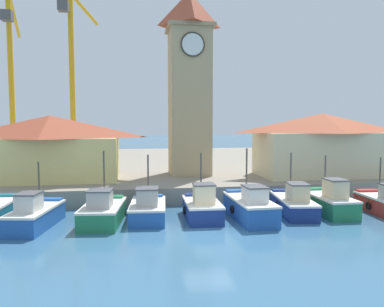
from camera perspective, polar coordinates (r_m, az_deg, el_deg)
name	(u,v)px	position (r m, az deg, el deg)	size (l,w,h in m)	color
ground_plane	(208,234)	(20.03, 2.46, -12.16)	(300.00, 300.00, 0.00)	#386689
quay_wharf	(165,165)	(46.09, -4.19, -1.74)	(120.00, 40.00, 1.25)	gray
fishing_boat_left_outer	(35,215)	(22.69, -22.78, -8.62)	(2.53, 4.79, 3.62)	#2356A8
fishing_boat_left_inner	(103,211)	(22.43, -13.45, -8.54)	(2.64, 4.61, 4.16)	#237A4C
fishing_boat_mid_left	(148,208)	(22.83, -6.74, -8.29)	(2.45, 4.50, 3.87)	#2356A8
fishing_boat_center	(202,207)	(22.81, 1.56, -8.12)	(2.22, 4.14, 3.96)	navy
fishing_boat_mid_right	(250,207)	(22.97, 8.80, -8.00)	(2.15, 5.13, 4.25)	#2356A8
fishing_boat_right_inner	(293,203)	(24.93, 15.18, -7.29)	(2.53, 5.30, 3.85)	navy
fishing_boat_right_outer	(329,201)	(25.69, 20.18, -6.87)	(2.02, 4.59, 3.68)	#237A4C
fishing_boat_far_right	(384,203)	(27.02, 27.26, -6.72)	(2.01, 4.45, 3.57)	#AD2823
clock_tower	(189,80)	(33.11, -0.39, 11.14)	(3.93, 3.93, 17.34)	tan
warehouse_left	(51,147)	(31.78, -20.74, 0.93)	(10.87, 5.94, 5.14)	#E5D17A
warehouse_right	(322,144)	(34.03, 19.17, 1.40)	(11.17, 5.55, 5.35)	beige
port_crane_near	(12,98)	(43.60, -25.69, 7.60)	(2.62, 10.51, 18.18)	#976E11
port_crane_far	(73,97)	(41.41, -17.67, 8.21)	(3.34, 7.45, 18.80)	#976E11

